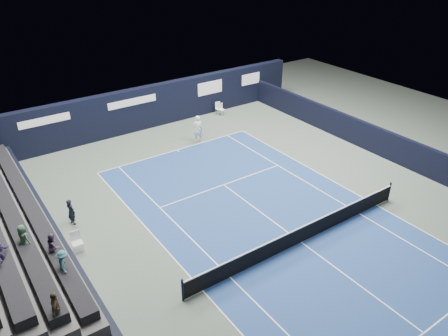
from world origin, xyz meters
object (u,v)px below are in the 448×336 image
object	(u,v)px
folding_chair_back_a	(218,106)
folding_chair_back_b	(221,108)
line_judge_chair	(76,240)
tennis_net	(302,234)
tennis_player	(198,129)

from	to	relation	value
folding_chair_back_a	folding_chair_back_b	distance (m)	0.35
folding_chair_back_a	line_judge_chair	xyz separation A→B (m)	(-14.74, -10.31, -0.06)
folding_chair_back_a	folding_chair_back_b	bearing A→B (deg)	-63.91
line_judge_chair	tennis_net	xyz separation A→B (m)	(8.81, -5.42, -0.08)
line_judge_chair	tennis_player	world-z (taller)	tennis_player
folding_chair_back_b	tennis_player	size ratio (longest dim) A/B	0.49
folding_chair_back_b	line_judge_chair	distance (m)	17.90
folding_chair_back_a	tennis_player	distance (m)	5.32
folding_chair_back_b	line_judge_chair	xyz separation A→B (m)	(-14.84, -10.01, 0.07)
folding_chair_back_a	line_judge_chair	size ratio (longest dim) A/B	0.94
folding_chair_back_b	tennis_player	world-z (taller)	tennis_player
tennis_net	tennis_player	world-z (taller)	tennis_player
folding_chair_back_a	folding_chair_back_b	world-z (taller)	folding_chair_back_a
line_judge_chair	tennis_player	bearing A→B (deg)	35.37
tennis_net	tennis_player	bearing A→B (deg)	81.19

